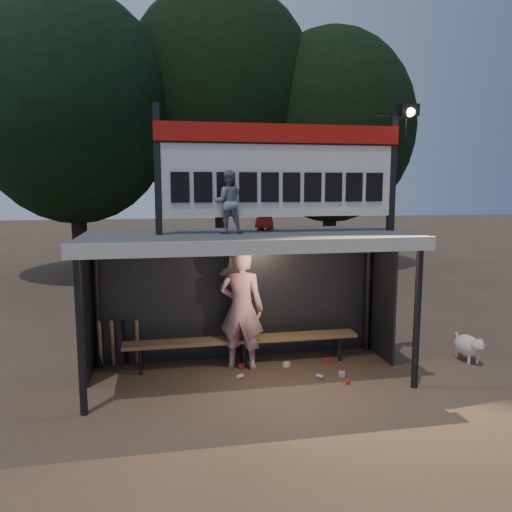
{
  "coord_description": "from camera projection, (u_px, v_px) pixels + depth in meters",
  "views": [
    {
      "loc": [
        -1.34,
        -7.55,
        3.04
      ],
      "look_at": [
        0.2,
        0.4,
        1.9
      ],
      "focal_mm": 35.0,
      "sensor_mm": 36.0,
      "label": 1
    }
  ],
  "objects": [
    {
      "name": "ground",
      "position": [
        249.0,
        377.0,
        8.01
      ],
      "size": [
        80.0,
        80.0,
        0.0
      ],
      "primitive_type": "plane",
      "color": "#4F3927",
      "rests_on": "ground"
    },
    {
      "name": "bats",
      "position": [
        119.0,
        343.0,
        8.36
      ],
      "size": [
        0.68,
        0.35,
        0.84
      ],
      "color": "olive",
      "rests_on": "ground"
    },
    {
      "name": "child_a",
      "position": [
        228.0,
        202.0,
        7.53
      ],
      "size": [
        0.49,
        0.39,
        0.95
      ],
      "primitive_type": "imported",
      "rotation": [
        0.0,
        0.0,
        3.07
      ],
      "color": "gray",
      "rests_on": "dugout_shelter"
    },
    {
      "name": "litter",
      "position": [
        300.0,
        371.0,
        8.16
      ],
      "size": [
        1.76,
        1.09,
        0.08
      ],
      "color": "#B2271E",
      "rests_on": "ground"
    },
    {
      "name": "tree_right",
      "position": [
        331.0,
        127.0,
        18.43
      ],
      "size": [
        6.08,
        6.08,
        8.72
      ],
      "color": "black",
      "rests_on": "ground"
    },
    {
      "name": "dugout_shelter",
      "position": [
        246.0,
        261.0,
        7.99
      ],
      "size": [
        5.1,
        2.08,
        2.32
      ],
      "color": "#404043",
      "rests_on": "ground"
    },
    {
      "name": "player",
      "position": [
        241.0,
        309.0,
        8.27
      ],
      "size": [
        0.88,
        0.75,
        2.04
      ],
      "primitive_type": "imported",
      "rotation": [
        0.0,
        0.0,
        2.73
      ],
      "color": "white",
      "rests_on": "ground"
    },
    {
      "name": "tree_left",
      "position": [
        73.0,
        109.0,
        16.21
      ],
      "size": [
        6.46,
        6.46,
        9.27
      ],
      "color": "black",
      "rests_on": "ground"
    },
    {
      "name": "bench",
      "position": [
        243.0,
        340.0,
        8.49
      ],
      "size": [
        4.0,
        0.35,
        0.48
      ],
      "color": "olive",
      "rests_on": "ground"
    },
    {
      "name": "tree_mid",
      "position": [
        220.0,
        101.0,
        18.52
      ],
      "size": [
        7.22,
        7.22,
        10.36
      ],
      "color": "black",
      "rests_on": "ground"
    },
    {
      "name": "child_b",
      "position": [
        265.0,
        204.0,
        8.04
      ],
      "size": [
        0.51,
        0.48,
        0.88
      ],
      "primitive_type": "imported",
      "rotation": [
        0.0,
        0.0,
        2.5
      ],
      "color": "maroon",
      "rests_on": "dugout_shelter"
    },
    {
      "name": "dog",
      "position": [
        469.0,
        346.0,
        8.68
      ],
      "size": [
        0.36,
        0.81,
        0.49
      ],
      "color": "silver",
      "rests_on": "ground"
    },
    {
      "name": "scoreboard_assembly",
      "position": [
        284.0,
        167.0,
        7.64
      ],
      "size": [
        4.1,
        0.27,
        1.99
      ],
      "color": "black",
      "rests_on": "dugout_shelter"
    }
  ]
}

